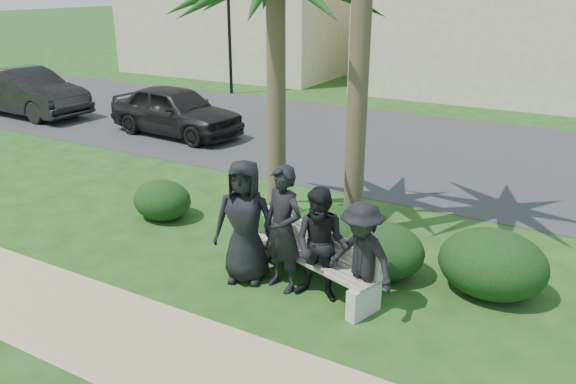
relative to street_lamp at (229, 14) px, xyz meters
The scene contains 16 objects.
ground 15.29m from the street_lamp, 53.13° to the right, with size 160.00×160.00×0.00m, color #1E3F12.
footpath 16.74m from the street_lamp, 56.89° to the right, with size 30.00×1.60×0.01m, color tan.
asphalt_street 10.28m from the street_lamp, 23.96° to the right, with size 160.00×8.00×0.01m, color #2D2D30.
street_lamp is the anchor object (origin of this frame).
park_bench 15.11m from the street_lamp, 50.95° to the right, with size 2.45×1.20×0.80m.
man_a 14.78m from the street_lamp, 54.22° to the right, with size 0.88×0.57×1.80m, color black.
man_b 15.09m from the street_lamp, 52.29° to the right, with size 0.65×0.43×1.79m, color black.
man_c 15.46m from the street_lamp, 50.56° to the right, with size 0.77×0.60×1.58m, color black.
man_d 15.86m from the street_lamp, 49.01° to the right, with size 0.98×0.56×1.52m, color black.
hedge_a 12.55m from the street_lamp, 60.88° to the right, with size 1.11×0.92×0.72m, color black.
hedge_c 13.95m from the street_lamp, 51.78° to the right, with size 1.21×1.00×0.79m, color black.
hedge_d 14.43m from the street_lamp, 48.73° to the right, with size 1.35×1.11×0.88m, color black.
hedge_e 15.05m from the street_lamp, 46.61° to the right, with size 1.27×1.05×0.83m, color black.
hedge_f 15.94m from the street_lamp, 42.03° to the right, with size 1.46×1.20×0.95m, color black.
car_a 6.76m from the street_lamp, 68.96° to the right, with size 1.63×4.05×1.38m, color black.
car_b 7.56m from the street_lamp, 119.01° to the right, with size 1.57×4.49×1.48m, color black.
Camera 1 is at (3.63, -5.84, 4.03)m, focal length 35.00 mm.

